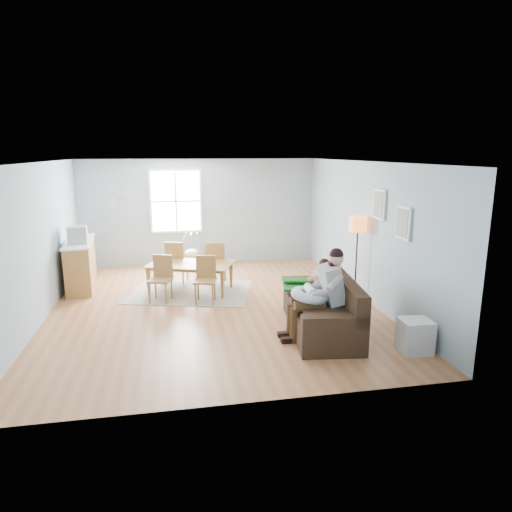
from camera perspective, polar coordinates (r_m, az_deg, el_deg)
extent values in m
cube|color=#A7633B|center=(8.80, -5.24, -6.50)|extent=(8.40, 9.40, 0.08)
cube|color=silver|center=(8.30, -5.68, 13.70)|extent=(8.40, 9.40, 0.60)
cube|color=#8CA8B8|center=(13.04, -7.37, 6.10)|extent=(8.40, 0.08, 3.90)
cube|color=#8CA8B8|center=(3.99, 0.97, -9.67)|extent=(8.40, 0.08, 3.90)
cube|color=#8CA8B8|center=(9.74, 19.77, 3.13)|extent=(0.08, 9.40, 3.90)
cube|color=white|center=(11.80, -9.98, 6.77)|extent=(1.32, 0.06, 1.62)
cube|color=white|center=(11.77, -9.98, 6.75)|extent=(1.20, 0.02, 1.50)
cube|color=white|center=(11.76, -9.98, 6.75)|extent=(1.20, 0.03, 0.04)
cube|color=white|center=(11.76, -9.98, 6.75)|extent=(0.04, 0.03, 1.50)
cube|color=white|center=(7.81, 17.94, 3.97)|extent=(0.04, 0.44, 0.54)
cube|color=slate|center=(7.79, 17.78, 3.97)|extent=(0.01, 0.36, 0.46)
cube|color=white|center=(8.57, 15.18, 6.25)|extent=(0.04, 0.44, 0.54)
cube|color=slate|center=(8.56, 15.03, 6.26)|extent=(0.01, 0.36, 0.46)
cylinder|color=#A6BFC8|center=(11.84, -17.41, 8.34)|extent=(0.24, 0.02, 0.24)
cylinder|color=#A6BFC8|center=(11.83, -15.65, 7.47)|extent=(0.26, 0.02, 0.26)
cylinder|color=#A6BFC8|center=(11.89, -17.52, 6.41)|extent=(0.28, 0.02, 0.28)
cube|color=black|center=(7.65, 8.03, -7.52)|extent=(1.23, 2.34, 0.45)
cube|color=black|center=(7.59, 10.90, -4.20)|extent=(0.49, 2.24, 0.46)
cube|color=black|center=(6.62, 9.85, -8.05)|extent=(0.98, 0.33, 0.17)
cube|color=black|center=(8.50, 6.76, -3.20)|extent=(0.98, 0.33, 0.17)
cube|color=#166020|center=(8.23, 6.95, -3.44)|extent=(1.16, 1.04, 0.04)
cube|color=beige|center=(8.08, 9.42, -2.03)|extent=(0.17, 0.54, 0.53)
cube|color=gray|center=(7.19, 9.39, -3.52)|extent=(0.37, 0.46, 0.63)
sphere|color=#DFA088|center=(7.10, 9.99, -0.25)|extent=(0.23, 0.23, 0.23)
sphere|color=black|center=(7.09, 10.01, 0.12)|extent=(0.22, 0.22, 0.22)
cylinder|color=#372014|center=(7.06, 6.71, -6.24)|extent=(0.48, 0.17, 0.17)
cylinder|color=#372014|center=(7.27, 6.19, -5.66)|extent=(0.48, 0.17, 0.17)
cylinder|color=#372014|center=(7.10, 4.85, -8.63)|extent=(0.14, 0.14, 0.55)
cylinder|color=#372014|center=(7.31, 4.38, -7.98)|extent=(0.14, 0.14, 0.55)
cube|color=black|center=(7.17, 4.15, -10.44)|extent=(0.25, 0.11, 0.08)
cube|color=black|center=(7.38, 3.71, -9.74)|extent=(0.25, 0.11, 0.08)
torus|color=#CBEDFF|center=(7.16, 6.73, -4.88)|extent=(0.63, 0.61, 0.24)
cylinder|color=white|center=(7.13, 6.75, -4.30)|extent=(0.14, 0.31, 0.13)
sphere|color=#DFA088|center=(7.29, 6.49, -3.74)|extent=(0.11, 0.11, 0.11)
cube|color=white|center=(7.71, 8.24, -3.23)|extent=(0.25, 0.29, 0.40)
sphere|color=#DFA088|center=(7.65, 8.54, -1.23)|extent=(0.19, 0.19, 0.19)
sphere|color=black|center=(7.64, 8.55, -0.99)|extent=(0.18, 0.18, 0.18)
cylinder|color=#DF366D|center=(7.61, 6.48, -4.81)|extent=(0.33, 0.10, 0.10)
cylinder|color=#DF366D|center=(7.75, 6.15, -4.46)|extent=(0.33, 0.10, 0.10)
cylinder|color=#DF366D|center=(7.63, 5.33, -6.21)|extent=(0.08, 0.08, 0.33)
cylinder|color=#DF366D|center=(7.77, 5.01, -5.85)|extent=(0.08, 0.08, 0.33)
cylinder|color=black|center=(9.37, 12.18, -5.17)|extent=(0.29, 0.29, 0.03)
cylinder|color=black|center=(9.18, 12.39, -0.91)|extent=(0.03, 0.03, 1.47)
cylinder|color=orange|center=(9.02, 12.63, 3.93)|extent=(0.33, 0.33, 0.29)
cube|color=silver|center=(7.16, 19.27, -9.42)|extent=(0.47, 0.42, 0.49)
cube|color=black|center=(7.08, 17.83, -9.58)|extent=(0.05, 0.34, 0.39)
cube|color=gray|center=(9.72, -8.15, -4.41)|extent=(2.85, 2.44, 0.01)
imported|color=olive|center=(9.63, -8.20, -2.72)|extent=(1.95, 1.50, 0.61)
cube|color=brown|center=(9.06, -11.89, -2.98)|extent=(0.52, 0.52, 0.04)
cube|color=brown|center=(9.17, -11.57, -1.20)|extent=(0.38, 0.16, 0.45)
cylinder|color=brown|center=(9.04, -13.18, -4.55)|extent=(0.04, 0.04, 0.44)
cylinder|color=brown|center=(8.92, -11.19, -4.67)|extent=(0.04, 0.04, 0.44)
cylinder|color=brown|center=(9.33, -12.44, -3.95)|extent=(0.04, 0.04, 0.44)
cylinder|color=brown|center=(9.22, -10.51, -4.06)|extent=(0.04, 0.04, 0.44)
cube|color=brown|center=(8.86, -6.39, -3.14)|extent=(0.49, 0.49, 0.04)
cube|color=brown|center=(8.97, -6.26, -1.32)|extent=(0.39, 0.12, 0.45)
cylinder|color=brown|center=(8.79, -7.57, -4.80)|extent=(0.04, 0.04, 0.44)
cylinder|color=brown|center=(8.75, -5.42, -4.84)|extent=(0.04, 0.04, 0.44)
cylinder|color=brown|center=(9.10, -7.25, -4.17)|extent=(0.04, 0.04, 0.44)
cylinder|color=brown|center=(9.06, -5.17, -4.20)|extent=(0.04, 0.04, 0.44)
cube|color=brown|center=(10.34, -9.81, -0.77)|extent=(0.55, 0.55, 0.04)
cube|color=brown|center=(10.10, -10.20, 0.39)|extent=(0.40, 0.17, 0.47)
cylinder|color=brown|center=(10.51, -8.57, -1.81)|extent=(0.04, 0.04, 0.46)
cylinder|color=brown|center=(10.61, -10.38, -1.73)|extent=(0.04, 0.04, 0.46)
cylinder|color=brown|center=(10.18, -9.12, -2.30)|extent=(0.04, 0.04, 0.46)
cylinder|color=brown|center=(10.29, -10.99, -2.22)|extent=(0.04, 0.04, 0.46)
cube|color=brown|center=(10.16, -4.97, -0.87)|extent=(0.52, 0.52, 0.04)
cube|color=brown|center=(9.91, -5.13, 0.30)|extent=(0.41, 0.13, 0.47)
cylinder|color=brown|center=(10.37, -3.88, -1.89)|extent=(0.04, 0.04, 0.46)
cylinder|color=brown|center=(10.41, -5.79, -1.87)|extent=(0.04, 0.04, 0.46)
cylinder|color=brown|center=(10.03, -4.07, -2.40)|extent=(0.04, 0.04, 0.46)
cylinder|color=brown|center=(10.07, -6.05, -2.38)|extent=(0.04, 0.04, 0.46)
cube|color=olive|center=(10.56, -21.04, -0.98)|extent=(0.66, 1.83, 1.00)
cube|color=silver|center=(10.46, -21.27, 1.72)|extent=(0.70, 1.87, 0.04)
cube|color=#A1A1A6|center=(10.08, -21.42, 2.46)|extent=(0.41, 0.39, 0.35)
cube|color=black|center=(10.10, -22.42, 2.39)|extent=(0.05, 0.29, 0.25)
cylinder|color=#A1A1A6|center=(11.56, -8.12, 2.75)|extent=(0.09, 0.49, 0.04)
ellipsoid|color=silver|center=(11.65, -8.04, 0.38)|extent=(0.35, 0.35, 0.22)
cylinder|color=#A1A1A6|center=(11.60, -8.08, 1.56)|extent=(0.01, 0.01, 0.39)
cylinder|color=#A1A1A6|center=(11.39, -9.50, 0.39)|extent=(0.33, 0.29, 0.86)
cylinder|color=#A1A1A6|center=(11.36, -6.75, 0.44)|extent=(0.27, 0.35, 0.86)
cylinder|color=#A1A1A6|center=(11.93, -9.29, 0.96)|extent=(0.27, 0.35, 0.86)
cylinder|color=#A1A1A6|center=(11.89, -6.66, 1.01)|extent=(0.33, 0.29, 0.86)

